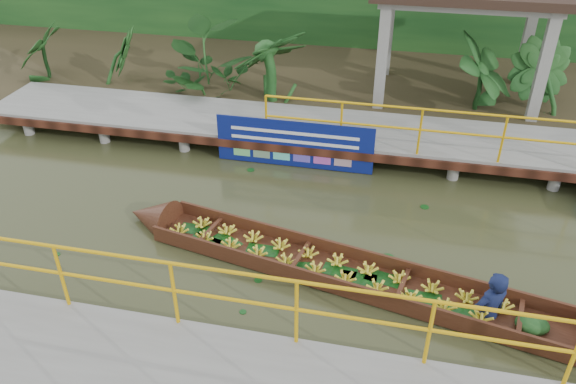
# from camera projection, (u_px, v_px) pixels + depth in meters

# --- Properties ---
(ground) EXTENTS (80.00, 80.00, 0.00)m
(ground) POSITION_uv_depth(u_px,v_px,m) (286.00, 235.00, 10.17)
(ground) COLOR #2F3319
(ground) RESTS_ON ground
(land_strip) EXTENTS (30.00, 8.00, 0.45)m
(land_strip) POSITION_uv_depth(u_px,v_px,m) (342.00, 78.00, 16.25)
(land_strip) COLOR #2F2817
(land_strip) RESTS_ON ground
(far_dock) EXTENTS (16.00, 2.06, 1.66)m
(far_dock) POSITION_uv_depth(u_px,v_px,m) (320.00, 130.00, 12.75)
(far_dock) COLOR gray
(far_dock) RESTS_ON ground
(pavilion) EXTENTS (4.40, 3.00, 3.00)m
(pavilion) POSITION_uv_depth(u_px,v_px,m) (466.00, 1.00, 13.34)
(pavilion) COLOR gray
(pavilion) RESTS_ON ground
(vendor_boat) EXTENTS (8.62, 2.61, 1.96)m
(vendor_boat) POSITION_uv_depth(u_px,v_px,m) (369.00, 274.00, 8.91)
(vendor_boat) COLOR #381A0F
(vendor_boat) RESTS_ON ground
(blue_banner) EXTENTS (3.41, 0.04, 1.07)m
(blue_banner) POSITION_uv_depth(u_px,v_px,m) (294.00, 144.00, 11.99)
(blue_banner) COLOR navy
(blue_banner) RESTS_ON ground
(tropical_plants) EXTENTS (14.51, 1.51, 1.89)m
(tropical_plants) POSITION_uv_depth(u_px,v_px,m) (266.00, 59.00, 14.11)
(tropical_plants) COLOR #133C17
(tropical_plants) RESTS_ON ground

